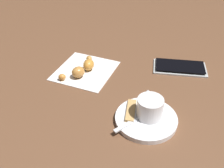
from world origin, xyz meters
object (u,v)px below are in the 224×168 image
Objects in this scene: teaspoon at (145,114)px; sugar_packet at (131,110)px; espresso_cup at (150,107)px; saucer at (146,119)px; napkin at (85,70)px; cell_phone at (180,67)px; croissant at (82,68)px.

teaspoon reaches higher than sugar_packet.
sugar_packet is at bearing -160.98° from espresso_cup.
napkin is (-0.24, 0.07, -0.00)m from saucer.
saucer is at bearing -82.95° from cell_phone.
cell_phone reaches higher than napkin.
espresso_cup reaches higher than cell_phone.
teaspoon reaches higher than napkin.
sugar_packet is at bearing -173.01° from saucer.
napkin is 0.96× the size of cell_phone.
saucer reaches higher than napkin.
cell_phone is at bearing 41.20° from croissant.
croissant is at bearing 166.82° from teaspoon.
cell_phone is at bearing 150.95° from sugar_packet.
croissant is (-0.24, 0.05, -0.02)m from espresso_cup.
sugar_packet is at bearing -20.70° from napkin.
napkin is 1.14× the size of croissant.
croissant is 0.27m from cell_phone.
cell_phone is (0.21, 0.17, 0.00)m from napkin.
cell_phone is at bearing 97.05° from saucer.
saucer is 0.24m from croissant.
saucer is 0.83× the size of cell_phone.
cell_phone is (0.20, 0.18, -0.01)m from croissant.
sugar_packet is (-0.04, -0.01, -0.02)m from espresso_cup.
espresso_cup is at bearing -14.59° from napkin.
sugar_packet is 0.43× the size of cell_phone.
saucer is at bearing -34.10° from teaspoon.
espresso_cup reaches higher than sugar_packet.
teaspoon is 0.23m from cell_phone.
teaspoon is at bearing -16.14° from napkin.
teaspoon is 0.24m from napkin.
espresso_cup is 0.02m from teaspoon.
sugar_packet is at bearing -164.62° from teaspoon.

